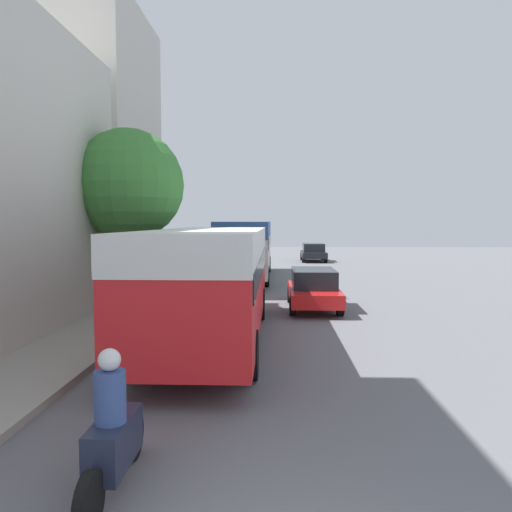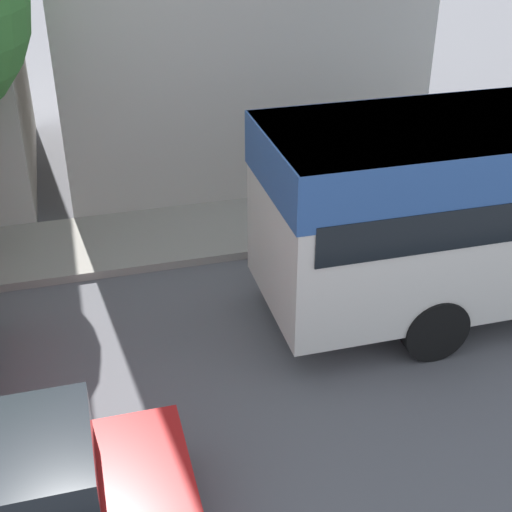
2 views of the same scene
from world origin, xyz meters
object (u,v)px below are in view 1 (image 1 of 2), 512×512
Objects in this scene: bus_following at (247,242)px; pedestrian_walking_away at (194,259)px; motorcycle_behind_lead at (113,436)px; bus_lead at (211,269)px; car_far_curb at (313,252)px; car_crossing at (313,288)px.

bus_following reaches higher than pedestrian_walking_away.
pedestrian_walking_away reaches higher than motorcycle_behind_lead.
bus_lead reaches higher than car_far_curb.
bus_lead is 4.46× the size of motorcycle_behind_lead.
bus_following is 10.12m from car_crossing.
car_crossing is at bearing 75.32° from motorcycle_behind_lead.
car_crossing is 2.67× the size of pedestrian_walking_away.
bus_following is 3.53m from pedestrian_walking_away.
bus_following is at bearing -19.69° from pedestrian_walking_away.
bus_following is at bearing 89.65° from bus_lead.
motorcycle_behind_lead reaches higher than car_crossing.
car_far_curb is at bearing 81.80° from motorcycle_behind_lead.
bus_lead is at bearing -79.01° from pedestrian_walking_away.
car_crossing is at bearing -60.21° from pedestrian_walking_away.
bus_lead is 2.30× the size of car_crossing.
motorcycle_behind_lead is 0.52× the size of car_crossing.
bus_lead reaches higher than car_crossing.
bus_following is 22.13m from motorcycle_behind_lead.
bus_lead reaches higher than motorcycle_behind_lead.
motorcycle_behind_lead is (-0.31, -22.08, -1.36)m from bus_following.
bus_following is (0.09, 14.73, 0.12)m from bus_lead.
bus_lead is 6.10m from car_crossing.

